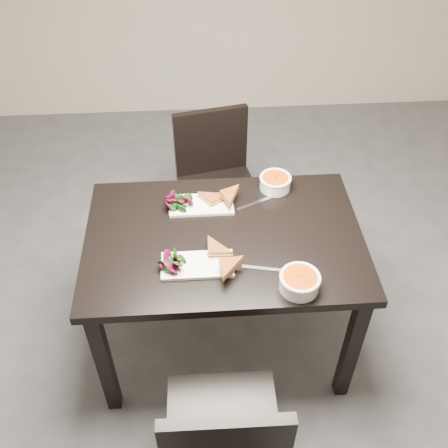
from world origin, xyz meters
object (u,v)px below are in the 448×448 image
soup_bowl_near (300,281)px  plate_near (197,265)px  table (224,252)px  chair_near (224,440)px  soup_bowl_far (275,182)px  plate_far (201,205)px  chair_far (216,176)px

soup_bowl_near → plate_near: bearing=160.1°
table → soup_bowl_near: (0.27, -0.31, 0.14)m
chair_near → soup_bowl_near: size_ratio=5.29×
soup_bowl_far → soup_bowl_near: bearing=-89.3°
table → soup_bowl_far: (0.26, 0.31, 0.14)m
plate_far → soup_bowl_far: bearing=17.0°
chair_far → plate_near: bearing=-109.0°
chair_far → soup_bowl_near: (0.27, -1.07, 0.31)m
chair_near → soup_bowl_near: 0.64m
soup_bowl_near → plate_far: soup_bowl_near is taller
chair_far → plate_far: chair_far is taller
table → soup_bowl_near: size_ratio=7.47×
plate_near → soup_bowl_near: 0.42m
plate_near → chair_near: bearing=-83.5°
chair_near → plate_near: bearing=97.2°
chair_far → plate_near: chair_far is taller
plate_near → soup_bowl_near: (0.39, -0.14, 0.03)m
chair_far → plate_far: size_ratio=2.92×
plate_near → soup_bowl_far: soup_bowl_far is taller
chair_far → plate_far: (-0.10, -0.56, 0.27)m
chair_near → soup_bowl_far: chair_near is taller
table → plate_far: (-0.09, 0.20, 0.11)m
soup_bowl_near → chair_near: bearing=-125.0°
table → plate_near: 0.23m
table → chair_far: chair_far is taller
chair_near → chair_far: 1.53m
soup_bowl_near → soup_bowl_far: (-0.01, 0.62, -0.00)m
chair_far → plate_near: 0.98m
soup_bowl_near → soup_bowl_far: size_ratio=1.07×
chair_near → chair_far: size_ratio=1.00×
plate_far → soup_bowl_near: bearing=-54.8°
chair_far → soup_bowl_near: 1.15m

